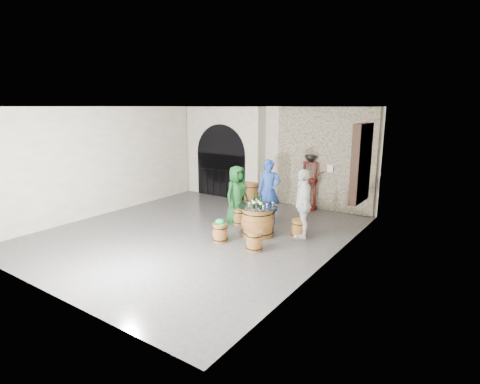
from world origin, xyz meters
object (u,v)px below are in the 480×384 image
Objects in this scene: barrel_stool_near_right at (254,241)px; barrel_stool_near_left at (220,233)px; side_barrel at (251,193)px; barrel_table at (258,221)px; wine_bottle_center at (261,202)px; barrel_stool_left at (239,216)px; barrel_stool_far at (267,216)px; person_white at (303,204)px; barrel_stool_right at (299,228)px; wine_bottle_left at (254,201)px; person_blue at (269,191)px; wine_bottle_right at (259,200)px; person_green at (237,195)px; corking_press at (310,178)px.

barrel_stool_near_left is at bearing 179.00° from barrel_stool_near_right.
barrel_table is at bearing -54.64° from side_barrel.
barrel_stool_near_left is 1.39× the size of wine_bottle_center.
barrel_stool_left and barrel_stool_far have the same top height.
wine_bottle_center reaches higher than barrel_stool_near_right.
person_white reaches higher than barrel_table.
barrel_stool_right is (1.83, -0.03, 0.00)m from barrel_stool_left.
person_blue is at bearing 101.68° from wine_bottle_left.
side_barrel is at bearing 111.41° from barrel_stool_near_left.
barrel_stool_near_right is 1.39× the size of wine_bottle_center.
wine_bottle_center and wine_bottle_right have the same top height.
wine_bottle_center is at bearing -108.38° from person_green.
barrel_table is 1.05m from barrel_stool_right.
barrel_stool_far is 1.18m from wine_bottle_right.
wine_bottle_left is (0.44, 0.84, 0.68)m from barrel_stool_near_left.
barrel_stool_left is 0.25× the size of person_blue.
barrel_stool_left is at bearing -65.20° from side_barrel.
wine_bottle_center is (-0.81, -0.52, 0.68)m from barrel_stool_right.
barrel_stool_near_left is at bearing -136.47° from barrel_stool_right.
barrel_table is 2.22× the size of barrel_stool_right.
barrel_stool_near_right is 1.00m from barrel_stool_near_left.
side_barrel is at bearing 123.70° from wine_bottle_left.
barrel_stool_near_right is at bearing -86.65° from corking_press.
wine_bottle_right is (-0.02, 0.07, 0.52)m from barrel_table.
wine_bottle_center is at bearing -68.96° from barrel_stool_far.
person_blue reaches higher than wine_bottle_left.
barrel_table reaches higher than barrel_stool_near_left.
barrel_table is at bearing -153.10° from barrel_stool_right.
corking_press reaches higher than wine_bottle_center.
person_green is at bearing 177.15° from barrel_stool_right.
person_green is 0.91× the size of person_blue.
person_white is at bearing 70.16° from barrel_stool_near_right.
barrel_stool_left is at bearing 154.25° from wine_bottle_right.
wine_bottle_left is at bearing -93.20° from person_white.
wine_bottle_center reaches higher than barrel_table.
barrel_stool_near_left is 1.39× the size of wine_bottle_right.
wine_bottle_center is at bearing 1.96° from wine_bottle_left.
barrel_stool_far is at bearing -46.42° from side_barrel.
barrel_stool_right is at bearing -56.71° from person_blue.
person_blue is (0.71, 0.55, 0.08)m from person_green.
barrel_stool_near_left is at bearing -124.78° from person_blue.
barrel_stool_far is at bearing -103.21° from person_blue.
corking_press is (0.94, 2.55, 0.78)m from barrel_stool_left.
barrel_stool_left is (-0.91, 0.50, -0.16)m from barrel_table.
wine_bottle_center is (0.40, -1.04, 0.68)m from barrel_stool_far.
barrel_stool_left is 1.45m from barrel_stool_near_left.
person_blue is 1.24m from wine_bottle_center.
wine_bottle_left is 0.19m from wine_bottle_center.
person_green is 2.34× the size of side_barrel.
person_white is 5.33× the size of wine_bottle_left.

